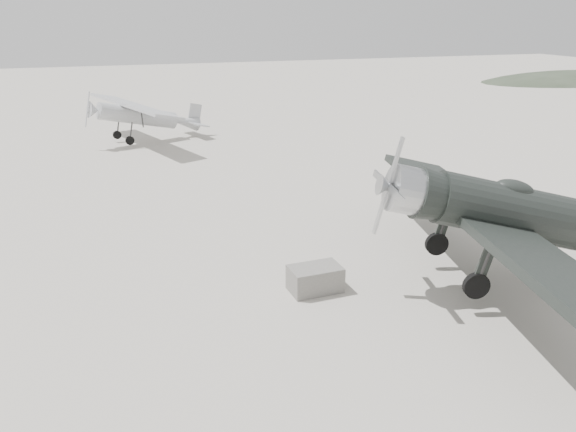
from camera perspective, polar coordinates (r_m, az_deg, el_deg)
The scene contains 5 objects.
ground at distance 19.58m, azimuth 4.54°, elevation -4.33°, with size 160.00×160.00×0.00m, color #A5A093.
hill_northeast at distance 80.67m, azimuth 27.23°, elevation 12.15°, with size 32.00×16.00×5.20m, color #303B2B.
lowwing_monoplane at distance 18.26m, azimuth 23.06°, elevation 0.04°, with size 9.83×13.63×4.38m.
highwing_monoplane at distance 37.97m, azimuth -14.58°, elevation 10.12°, with size 7.82×10.85×3.09m.
equipment_block at distance 17.25m, azimuth 2.77°, elevation -6.39°, with size 1.57×0.98×0.78m, color slate.
Camera 1 is at (-7.16, -16.35, 8.06)m, focal length 35.00 mm.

